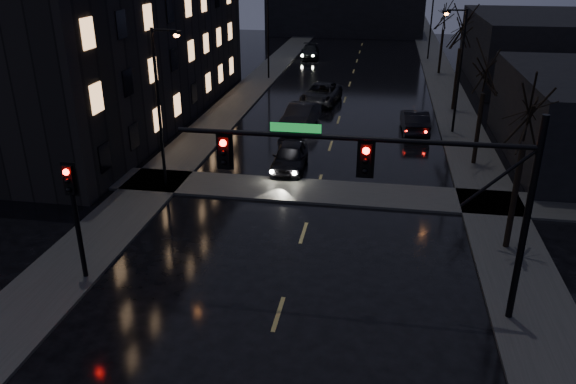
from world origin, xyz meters
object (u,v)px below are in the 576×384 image
at_px(oncoming_car_a, 290,157).
at_px(oncoming_car_b, 300,116).
at_px(lead_car, 415,121).
at_px(oncoming_car_d, 310,52).
at_px(oncoming_car_c, 321,94).

distance_m(oncoming_car_a, oncoming_car_b, 8.04).
height_order(oncoming_car_b, lead_car, oncoming_car_b).
distance_m(oncoming_car_d, lead_car, 29.07).
height_order(oncoming_car_c, oncoming_car_d, oncoming_car_c).
bearing_deg(oncoming_car_d, oncoming_car_a, -89.49).
relative_size(oncoming_car_a, oncoming_car_d, 0.90).
bearing_deg(oncoming_car_c, lead_car, -37.78).
xyz_separation_m(oncoming_car_c, lead_car, (7.07, -6.76, -0.01)).
bearing_deg(oncoming_car_d, lead_car, -73.70).
relative_size(oncoming_car_d, lead_car, 1.05).
xyz_separation_m(oncoming_car_b, oncoming_car_d, (-2.94, 27.33, -0.11)).
height_order(oncoming_car_b, oncoming_car_c, oncoming_car_b).
bearing_deg(lead_car, oncoming_car_d, -71.76).
xyz_separation_m(oncoming_car_d, lead_car, (10.65, -27.05, 0.06)).
bearing_deg(oncoming_car_b, oncoming_car_d, 103.83).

